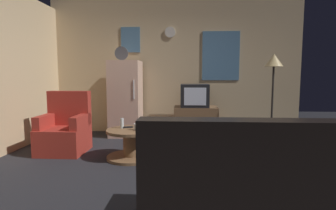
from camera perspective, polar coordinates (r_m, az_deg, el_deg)
The scene contains 13 objects.
ground_plane at distance 3.60m, azimuth -0.50°, elevation -13.54°, with size 12.00×12.00×0.00m, color #232328.
wall_with_art at distance 5.84m, azimuth 1.28°, elevation 8.01°, with size 5.20×0.12×2.79m.
fridge at distance 5.53m, azimuth -8.81°, elevation 1.35°, with size 0.60×0.62×1.77m.
tv_stand at distance 5.42m, azimuth 5.78°, elevation -3.53°, with size 0.84×0.53×0.60m.
crt_tv at distance 5.36m, azimuth 5.57°, elevation 1.98°, with size 0.54×0.51×0.44m.
standing_lamp at distance 5.22m, azimuth 21.16°, elevation 7.35°, with size 0.32×0.32×1.59m.
coffee_table at distance 4.08m, azimuth -7.65°, elevation -8.03°, with size 0.72×0.72×0.43m.
wine_glass at distance 4.14m, azimuth -9.56°, elevation -3.75°, with size 0.05×0.05×0.15m, color silver.
mug_ceramic_white at distance 3.98m, azimuth -6.66°, elevation -4.55°, with size 0.08×0.08×0.09m, color silver.
mug_ceramic_tan at distance 3.90m, azimuth -5.53°, elevation -4.77°, with size 0.08×0.08×0.09m, color tan.
remote_control at distance 4.16m, azimuth -8.40°, elevation -4.58°, with size 0.15×0.04×0.02m, color black.
armchair at distance 4.67m, azimuth -20.67°, elevation -5.05°, with size 0.68×0.68×0.96m.
couch at distance 2.33m, azimuth 17.12°, elevation -16.97°, with size 1.70×0.80×0.92m.
Camera 1 is at (0.24, -3.38, 1.22)m, focal length 29.26 mm.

